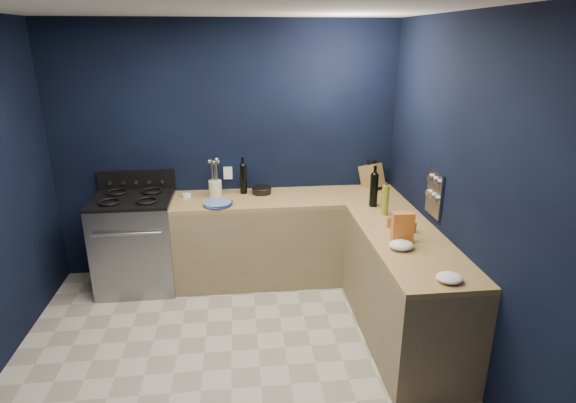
{
  "coord_description": "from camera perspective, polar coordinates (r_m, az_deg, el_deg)",
  "views": [
    {
      "loc": [
        0.11,
        -3.02,
        2.42
      ],
      "look_at": [
        0.55,
        1.0,
        1.0
      ],
      "focal_mm": 29.27,
      "sensor_mm": 36.0,
      "label": 1
    }
  ],
  "objects": [
    {
      "name": "plate_stack",
      "position": [
        4.53,
        -8.55,
        -0.26
      ],
      "size": [
        0.34,
        0.34,
        0.03
      ],
      "primitive_type": "cylinder",
      "rotation": [
        0.0,
        0.0,
        -0.33
      ],
      "color": "teal",
      "rests_on": "top_back"
    },
    {
      "name": "cab_back",
      "position": [
        4.9,
        0.02,
        -4.6
      ],
      "size": [
        2.3,
        0.63,
        0.86
      ],
      "primitive_type": "cube",
      "color": "#857251",
      "rests_on": "floor"
    },
    {
      "name": "cab_right",
      "position": [
        4.08,
        13.82,
        -10.47
      ],
      "size": [
        0.63,
        1.67,
        0.86
      ],
      "primitive_type": "cube",
      "color": "#857251",
      "rests_on": "floor"
    },
    {
      "name": "wall_back",
      "position": [
        4.91,
        -7.42,
        6.0
      ],
      "size": [
        3.5,
        0.02,
        2.6
      ],
      "primitive_type": "cube",
      "color": "black",
      "rests_on": "ground"
    },
    {
      "name": "oil_bottle",
      "position": [
        4.3,
        11.72,
        0.17
      ],
      "size": [
        0.08,
        0.08,
        0.27
      ],
      "primitive_type": "cylinder",
      "rotation": [
        0.0,
        0.0,
        0.31
      ],
      "color": "olive",
      "rests_on": "top_right"
    },
    {
      "name": "floor",
      "position": [
        3.87,
        -6.88,
        -19.63
      ],
      "size": [
        3.5,
        3.5,
        0.02
      ],
      "primitive_type": "cube",
      "color": "#B2AD9C",
      "rests_on": "ground"
    },
    {
      "name": "utensil_crock",
      "position": [
        4.78,
        -8.82,
        1.58
      ],
      "size": [
        0.16,
        0.16,
        0.16
      ],
      "primitive_type": "cylinder",
      "rotation": [
        0.0,
        0.0,
        0.22
      ],
      "color": "#F9EBC5",
      "rests_on": "top_back"
    },
    {
      "name": "wine_bottle_back",
      "position": [
        4.81,
        -5.45,
        2.7
      ],
      "size": [
        0.09,
        0.09,
        0.3
      ],
      "primitive_type": "cylinder",
      "rotation": [
        0.0,
        0.0,
        -0.28
      ],
      "color": "black",
      "rests_on": "top_back"
    },
    {
      "name": "spice_jar_near",
      "position": [
        4.05,
        12.19,
        -2.46
      ],
      "size": [
        0.05,
        0.05,
        0.09
      ],
      "primitive_type": "cylinder",
      "rotation": [
        0.0,
        0.0,
        0.17
      ],
      "color": "olive",
      "rests_on": "top_right"
    },
    {
      "name": "towel_end",
      "position": [
        3.29,
        19.0,
        -8.77
      ],
      "size": [
        0.18,
        0.16,
        0.05
      ],
      "primitive_type": "ellipsoid",
      "rotation": [
        0.0,
        0.0,
        0.03
      ],
      "color": "white",
      "rests_on": "top_right"
    },
    {
      "name": "oven_door",
      "position": [
        4.68,
        -18.58,
        -6.6
      ],
      "size": [
        0.59,
        0.02,
        0.42
      ],
      "primitive_type": "cube",
      "color": "black",
      "rests_on": "gas_range"
    },
    {
      "name": "knife_block",
      "position": [
        5.08,
        10.14,
        3.07
      ],
      "size": [
        0.27,
        0.32,
        0.3
      ],
      "primitive_type": "cube",
      "rotation": [
        -0.31,
        0.0,
        0.56
      ],
      "color": "brown",
      "rests_on": "top_back"
    },
    {
      "name": "cooktop",
      "position": [
        4.79,
        -18.46,
        0.28
      ],
      "size": [
        0.76,
        0.66,
        0.03
      ],
      "primitive_type": "cube",
      "color": "black",
      "rests_on": "gas_range"
    },
    {
      "name": "gas_range",
      "position": [
        4.96,
        -17.88,
        -4.92
      ],
      "size": [
        0.76,
        0.66,
        0.92
      ],
      "primitive_type": "cube",
      "color": "gray",
      "rests_on": "floor"
    },
    {
      "name": "ramekin",
      "position": [
        4.82,
        -12.21,
        0.73
      ],
      "size": [
        0.1,
        0.1,
        0.03
      ],
      "primitive_type": "cylinder",
      "rotation": [
        0.0,
        0.0,
        -0.2
      ],
      "color": "white",
      "rests_on": "top_back"
    },
    {
      "name": "wall_right",
      "position": [
        3.62,
        21.27,
        -0.03
      ],
      "size": [
        0.02,
        3.5,
        2.6
      ],
      "primitive_type": "cube",
      "color": "black",
      "rests_on": "ground"
    },
    {
      "name": "wall_outlet",
      "position": [
        4.94,
        -7.31,
        3.46
      ],
      "size": [
        0.09,
        0.02,
        0.13
      ],
      "primitive_type": "cube",
      "color": "white",
      "rests_on": "wall_back"
    },
    {
      "name": "top_back",
      "position": [
        4.74,
        0.02,
        0.38
      ],
      "size": [
        2.3,
        0.63,
        0.04
      ],
      "primitive_type": "cube",
      "color": "brown",
      "rests_on": "cab_back"
    },
    {
      "name": "wine_bottle_right",
      "position": [
        4.49,
        10.38,
        1.34
      ],
      "size": [
        0.08,
        0.08,
        0.31
      ],
      "primitive_type": "cylinder",
      "rotation": [
        0.0,
        0.0,
        0.05
      ],
      "color": "black",
      "rests_on": "top_right"
    },
    {
      "name": "ceiling",
      "position": [
        3.03,
        -9.01,
        22.75
      ],
      "size": [
        3.5,
        3.5,
        0.02
      ],
      "primitive_type": "cube",
      "color": "silver",
      "rests_on": "ground"
    },
    {
      "name": "towel_front",
      "position": [
        3.66,
        13.58,
        -5.17
      ],
      "size": [
        0.21,
        0.19,
        0.07
      ],
      "primitive_type": "ellipsoid",
      "rotation": [
        0.0,
        0.0,
        0.15
      ],
      "color": "white",
      "rests_on": "top_right"
    },
    {
      "name": "wall_front",
      "position": [
        1.69,
        -9.0,
        -22.48
      ],
      "size": [
        3.5,
        0.02,
        2.6
      ],
      "primitive_type": "cube",
      "color": "black",
      "rests_on": "ground"
    },
    {
      "name": "spice_jar_far",
      "position": [
        4.0,
        15.02,
        -3.02
      ],
      "size": [
        0.05,
        0.05,
        0.09
      ],
      "primitive_type": "cylinder",
      "rotation": [
        0.0,
        0.0,
        0.18
      ],
      "color": "olive",
      "rests_on": "top_right"
    },
    {
      "name": "backguard",
      "position": [
        5.04,
        -17.92,
        2.51
      ],
      "size": [
        0.76,
        0.06,
        0.2
      ],
      "primitive_type": "cube",
      "color": "black",
      "rests_on": "gas_range"
    },
    {
      "name": "crouton_bag",
      "position": [
        3.76,
        13.74,
        -3.08
      ],
      "size": [
        0.17,
        0.09,
        0.24
      ],
      "primitive_type": "cube",
      "rotation": [
        0.0,
        0.0,
        -0.05
      ],
      "color": "#BF3715",
      "rests_on": "top_right"
    },
    {
      "name": "top_right",
      "position": [
        3.88,
        14.35,
        -4.68
      ],
      "size": [
        0.63,
        1.67,
        0.04
      ],
      "primitive_type": "cube",
      "color": "brown",
      "rests_on": "cab_right"
    },
    {
      "name": "spice_panel",
      "position": [
        4.11,
        17.36,
        0.9
      ],
      "size": [
        0.02,
        0.28,
        0.38
      ],
      "primitive_type": "cube",
      "color": "gray",
      "rests_on": "wall_right"
    },
    {
      "name": "lemon_basket",
      "position": [
        4.82,
        -3.22,
        1.39
      ],
      "size": [
        0.25,
        0.25,
        0.07
      ],
      "primitive_type": "cylinder",
      "rotation": [
        0.0,
        0.0,
        -0.37
      ],
      "color": "black",
      "rests_on": "top_back"
    }
  ]
}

